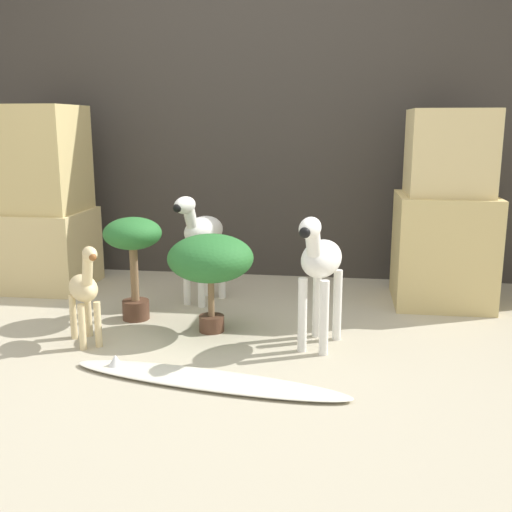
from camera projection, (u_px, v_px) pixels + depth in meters
name	position (u px, v px, depth m)	size (l,w,h in m)	color
ground_plane	(195.00, 358.00, 2.91)	(14.00, 14.00, 0.00)	#B2A88E
wall_back	(248.00, 125.00, 4.31)	(6.40, 0.08, 2.20)	#38332D
rock_pillar_left	(43.00, 203.00, 4.05)	(0.58, 0.57, 1.23)	#DBC184
rock_pillar_right	(445.00, 217.00, 3.70)	(0.58, 0.57, 1.20)	#D1B775
zebra_right	(320.00, 264.00, 2.96)	(0.27, 0.46, 0.69)	white
zebra_left	(201.00, 235.00, 3.72)	(0.30, 0.46, 0.69)	white
giraffe_figurine	(85.00, 289.00, 3.03)	(0.30, 0.35, 0.54)	beige
potted_palm_front	(133.00, 244.00, 3.39)	(0.33, 0.33, 0.60)	#513323
potted_palm_back	(210.00, 260.00, 3.19)	(0.46, 0.46, 0.54)	#513323
surfboard	(205.00, 379.00, 2.63)	(1.31, 0.42, 0.08)	silver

